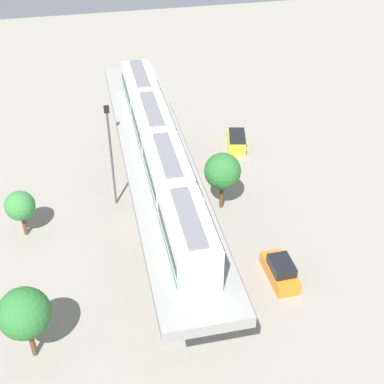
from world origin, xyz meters
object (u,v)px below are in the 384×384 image
(train, at_px, (159,148))
(tree_near_viaduct, at_px, (223,171))
(parked_car_yellow, at_px, (236,141))
(parked_car_orange, at_px, (280,271))
(tree_mid_lot, at_px, (20,206))
(tree_far_corner, at_px, (24,314))
(signal_post, at_px, (111,152))

(train, bearing_deg, tree_near_viaduct, -152.33)
(parked_car_yellow, height_order, parked_car_orange, same)
(parked_car_orange, bearing_deg, train, -40.79)
(tree_mid_lot, bearing_deg, tree_far_corner, 94.34)
(parked_car_orange, bearing_deg, tree_mid_lot, -27.55)
(parked_car_yellow, bearing_deg, tree_mid_lot, 37.69)
(parked_car_yellow, height_order, tree_far_corner, tree_far_corner)
(parked_car_orange, relative_size, tree_near_viaduct, 0.77)
(tree_far_corner, bearing_deg, signal_post, -114.10)
(train, bearing_deg, parked_car_orange, 140.35)
(parked_car_yellow, relative_size, parked_car_orange, 1.06)
(tree_near_viaduct, xyz_separation_m, tree_far_corner, (16.25, 12.94, 0.11))
(train, relative_size, signal_post, 2.78)
(parked_car_orange, relative_size, tree_far_corner, 0.75)
(parked_car_yellow, distance_m, tree_mid_lot, 23.82)
(tree_mid_lot, distance_m, tree_far_corner, 12.90)
(train, bearing_deg, parked_car_yellow, -128.10)
(parked_car_orange, distance_m, tree_far_corner, 18.90)
(parked_car_orange, xyz_separation_m, tree_near_viaduct, (2.09, -9.71, 3.13))
(train, bearing_deg, tree_mid_lot, -14.70)
(parked_car_yellow, bearing_deg, parked_car_orange, 96.36)
(tree_near_viaduct, bearing_deg, parked_car_orange, 102.15)
(train, distance_m, parked_car_yellow, 18.36)
(tree_near_viaduct, distance_m, tree_mid_lot, 17.25)
(tree_near_viaduct, distance_m, tree_far_corner, 20.78)
(parked_car_orange, distance_m, tree_near_viaduct, 10.41)
(train, xyz_separation_m, signal_post, (3.40, -5.70, -3.35))
(tree_far_corner, height_order, signal_post, signal_post)
(train, height_order, parked_car_yellow, train)
(tree_near_viaduct, bearing_deg, train, 27.67)
(parked_car_yellow, xyz_separation_m, tree_far_corner, (20.53, 22.83, 3.23))
(train, relative_size, tree_near_viaduct, 4.98)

